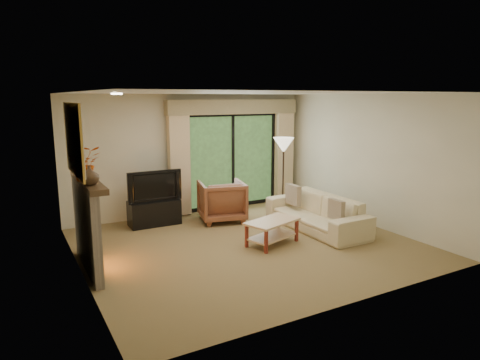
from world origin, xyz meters
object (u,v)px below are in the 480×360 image
sofa (316,212)px  coffee_table (272,232)px  armchair (222,201)px  media_console (154,213)px

sofa → coffee_table: bearing=-74.8°
sofa → coffee_table: sofa is taller
armchair → sofa: 1.95m
sofa → coffee_table: (-1.23, -0.33, -0.11)m
media_console → sofa: bearing=-33.5°
armchair → sofa: bearing=147.2°
armchair → sofa: armchair is taller
media_console → sofa: size_ratio=0.44×
sofa → coffee_table: 1.28m
media_console → coffee_table: bearing=-55.5°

